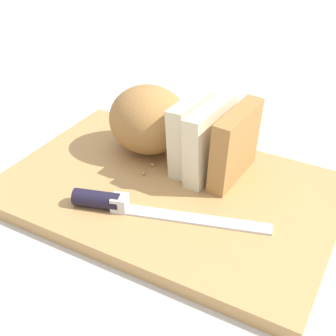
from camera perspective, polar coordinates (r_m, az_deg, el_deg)
name	(u,v)px	position (r m, az deg, el deg)	size (l,w,h in m)	color
ground_plane	(168,197)	(0.65, 0.00, -3.59)	(3.00, 3.00, 0.00)	beige
cutting_board	(168,191)	(0.64, 0.00, -2.93)	(0.46, 0.30, 0.02)	tan
bread_loaf	(172,127)	(0.68, 0.45, 5.18)	(0.22, 0.12, 0.11)	#A8753D
bread_knife	(121,204)	(0.59, -5.91, -4.48)	(0.25, 0.10, 0.02)	silver
crumb_near_knife	(153,165)	(0.68, -1.93, 0.42)	(0.01, 0.01, 0.01)	tan
crumb_near_loaf	(180,175)	(0.65, 1.54, -0.90)	(0.01, 0.01, 0.01)	tan
crumb_stray_left	(144,173)	(0.66, -3.06, -0.66)	(0.01, 0.01, 0.01)	tan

